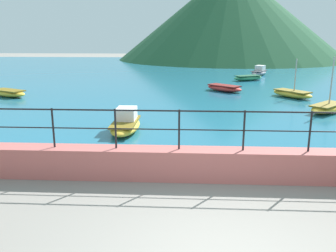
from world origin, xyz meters
name	(u,v)px	position (x,y,z in m)	size (l,w,h in m)	color
promenade_wall	(210,164)	(0.00, 3.20, 0.35)	(20.00, 0.56, 0.70)	#BC605B
railing	(212,123)	(0.00, 3.20, 1.31)	(18.44, 0.04, 0.90)	black
lake_water	(194,74)	(0.00, 25.84, 0.03)	(64.00, 44.32, 0.06)	#236B89
hill_main	(231,14)	(5.00, 44.83, 5.91)	(29.66, 29.66, 11.82)	#1E4C2D
boat_0	(328,108)	(5.28, 10.42, 0.26)	(2.25, 2.27, 2.27)	gold
boat_1	(224,88)	(1.56, 15.96, 0.26)	(2.30, 2.22, 0.36)	red
boat_2	(259,72)	(5.21, 24.74, 0.33)	(1.92, 2.44, 0.76)	gray
boat_3	(292,93)	(4.85, 14.07, 0.26)	(2.09, 2.38, 1.97)	gold
boat_4	(248,78)	(3.73, 21.08, 0.26)	(2.45, 1.88, 0.36)	#338C59
boat_5	(126,123)	(-2.57, 6.98, 0.33)	(0.92, 2.31, 0.76)	gold
boat_6	(9,93)	(-9.86, 13.52, 0.26)	(2.46, 1.86, 0.36)	gold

